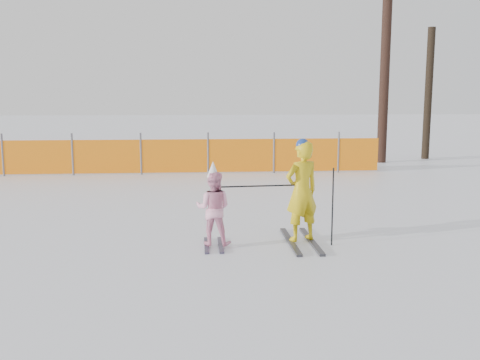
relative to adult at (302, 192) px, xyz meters
name	(u,v)px	position (x,y,z in m)	size (l,w,h in m)	color
ground	(243,249)	(-0.97, -0.33, -0.83)	(120.00, 120.00, 0.00)	white
adult	(302,192)	(0.00, 0.00, 0.00)	(0.68, 1.59, 1.67)	black
child	(213,208)	(-1.41, -0.11, -0.21)	(0.64, 0.88, 1.34)	black
ski_poles	(296,197)	(-0.11, -0.13, -0.06)	(1.74, 0.21, 1.23)	black
safety_fence	(92,157)	(-4.76, 7.82, -0.27)	(17.27, 0.06, 1.25)	#595960
tree_trunks	(400,72)	(5.51, 10.51, 2.34)	(2.32, 1.24, 7.06)	black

